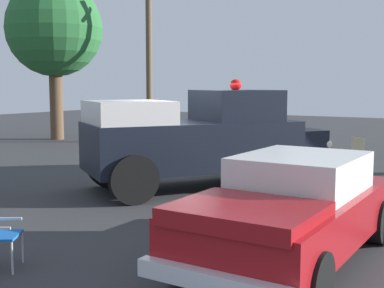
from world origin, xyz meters
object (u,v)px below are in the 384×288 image
(vintage_fire_truck, at_px, (201,138))
(utility_pole, at_px, (149,58))
(traffic_cone, at_px, (341,158))
(lawn_chair_by_car, at_px, (354,153))
(classic_hot_rod, at_px, (291,209))
(oak_tree_right, at_px, (54,29))

(vintage_fire_truck, relative_size, utility_pole, 0.89)
(traffic_cone, bearing_deg, lawn_chair_by_car, 123.00)
(vintage_fire_truck, height_order, traffic_cone, vintage_fire_truck)
(vintage_fire_truck, distance_m, lawn_chair_by_car, 4.65)
(classic_hot_rod, bearing_deg, oak_tree_right, -33.84)
(vintage_fire_truck, distance_m, classic_hot_rod, 5.33)
(classic_hot_rod, bearing_deg, utility_pole, -46.61)
(vintage_fire_truck, bearing_deg, utility_pole, -47.01)
(classic_hot_rod, distance_m, utility_pole, 15.93)
(oak_tree_right, distance_m, traffic_cone, 14.19)
(lawn_chair_by_car, relative_size, utility_pole, 0.15)
(lawn_chair_by_car, bearing_deg, vintage_fire_truck, 54.84)
(utility_pole, distance_m, traffic_cone, 10.09)
(classic_hot_rod, bearing_deg, traffic_cone, -78.95)
(vintage_fire_truck, distance_m, utility_pole, 10.63)
(utility_pole, bearing_deg, lawn_chair_by_car, 158.62)
(oak_tree_right, bearing_deg, vintage_fire_truck, 151.06)
(classic_hot_rod, relative_size, lawn_chair_by_car, 4.30)
(vintage_fire_truck, xyz_separation_m, traffic_cone, (-2.04, -4.72, -0.89))
(vintage_fire_truck, bearing_deg, lawn_chair_by_car, -125.16)
(vintage_fire_truck, bearing_deg, traffic_cone, -113.35)
(classic_hot_rod, xyz_separation_m, utility_pole, (10.76, -11.39, 2.85))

